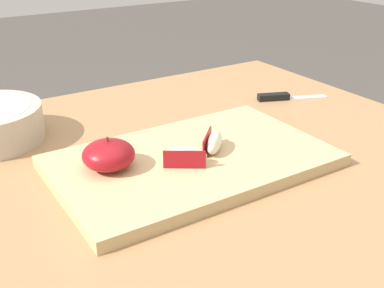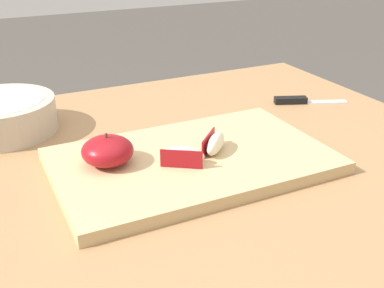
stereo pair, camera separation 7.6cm
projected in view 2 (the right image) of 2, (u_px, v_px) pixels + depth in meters
name	position (u px, v px, depth m)	size (l,w,h in m)	color
dining_table	(155.00, 223.00, 0.84)	(1.12, 0.82, 0.76)	#9E754C
cutting_board	(192.00, 161.00, 0.77)	(0.44, 0.27, 0.02)	tan
apple_half_skin_up	(108.00, 151.00, 0.73)	(0.08, 0.08, 0.05)	maroon
apple_wedge_near_knife	(215.00, 143.00, 0.77)	(0.06, 0.06, 0.03)	beige
apple_wedge_middle	(182.00, 156.00, 0.73)	(0.07, 0.06, 0.03)	beige
paring_knife	(297.00, 100.00, 1.04)	(0.16, 0.08, 0.01)	silver
ceramic_fruit_bowl	(1.00, 115.00, 0.89)	(0.20, 0.20, 0.06)	#BCB29E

